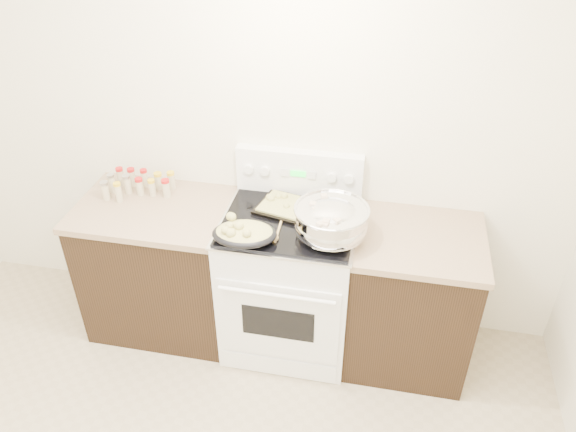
# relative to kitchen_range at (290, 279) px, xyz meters

# --- Properties ---
(room_shell) EXTENTS (4.10, 3.60, 2.75)m
(room_shell) POSITION_rel_kitchen_range_xyz_m (-0.35, -1.42, 1.21)
(room_shell) COLOR white
(room_shell) RESTS_ON ground
(counter_left) EXTENTS (0.93, 0.67, 0.92)m
(counter_left) POSITION_rel_kitchen_range_xyz_m (-0.83, 0.01, -0.03)
(counter_left) COLOR black
(counter_left) RESTS_ON ground
(counter_right) EXTENTS (0.73, 0.67, 0.92)m
(counter_right) POSITION_rel_kitchen_range_xyz_m (0.73, 0.01, -0.03)
(counter_right) COLOR black
(counter_right) RESTS_ON ground
(kitchen_range) EXTENTS (0.78, 0.73, 1.22)m
(kitchen_range) POSITION_rel_kitchen_range_xyz_m (0.00, 0.00, 0.00)
(kitchen_range) COLOR white
(kitchen_range) RESTS_ON ground
(mixing_bowl) EXTENTS (0.48, 0.48, 0.24)m
(mixing_bowl) POSITION_rel_kitchen_range_xyz_m (0.25, -0.12, 0.55)
(mixing_bowl) COLOR silver
(mixing_bowl) RESTS_ON kitchen_range
(roasting_pan) EXTENTS (0.38, 0.29, 0.11)m
(roasting_pan) POSITION_rel_kitchen_range_xyz_m (-0.20, -0.24, 0.50)
(roasting_pan) COLOR black
(roasting_pan) RESTS_ON kitchen_range
(baking_sheet) EXTENTS (0.45, 0.36, 0.06)m
(baking_sheet) POSITION_rel_kitchen_range_xyz_m (-0.01, 0.09, 0.47)
(baking_sheet) COLOR black
(baking_sheet) RESTS_ON kitchen_range
(wooden_spoon) EXTENTS (0.04, 0.28, 0.04)m
(wooden_spoon) POSITION_rel_kitchen_range_xyz_m (-0.04, -0.16, 0.46)
(wooden_spoon) COLOR tan
(wooden_spoon) RESTS_ON kitchen_range
(blue_ladle) EXTENTS (0.11, 0.26, 0.10)m
(blue_ladle) POSITION_rel_kitchen_range_xyz_m (0.33, -0.14, 0.49)
(blue_ladle) COLOR #9ED2EC
(blue_ladle) RESTS_ON kitchen_range
(spice_jars) EXTENTS (0.40, 0.24, 0.13)m
(spice_jars) POSITION_rel_kitchen_range_xyz_m (-0.98, 0.14, 0.49)
(spice_jars) COLOR #BFB28C
(spice_jars) RESTS_ON counter_left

